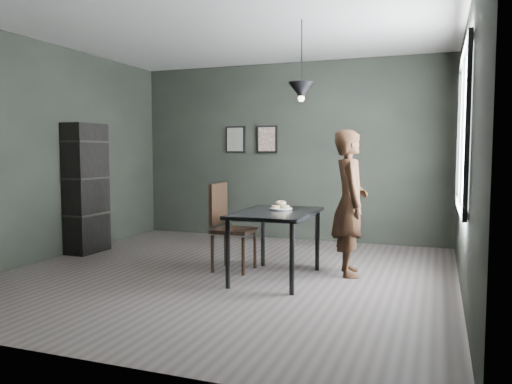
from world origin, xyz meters
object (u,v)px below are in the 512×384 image
(cafe_table, at_px, (276,218))
(white_plate, at_px, (281,209))
(pendant_lamp, at_px, (301,91))
(woman, at_px, (350,203))
(wood_chair, at_px, (227,221))
(shelf_unit, at_px, (86,188))

(cafe_table, height_order, white_plate, white_plate)
(cafe_table, bearing_deg, pendant_lamp, 21.80)
(cafe_table, xyz_separation_m, woman, (0.73, 0.47, 0.15))
(woman, bearing_deg, white_plate, 97.78)
(wood_chair, bearing_deg, pendant_lamp, -6.57)
(woman, distance_m, shelf_unit, 3.65)
(shelf_unit, xyz_separation_m, pendant_lamp, (3.17, -0.39, 1.16))
(cafe_table, relative_size, woman, 0.73)
(white_plate, relative_size, wood_chair, 0.22)
(white_plate, bearing_deg, pendant_lamp, -10.14)
(white_plate, bearing_deg, cafe_table, -93.98)
(shelf_unit, bearing_deg, woman, 1.12)
(white_plate, relative_size, woman, 0.14)
(wood_chair, bearing_deg, woman, 10.79)
(cafe_table, bearing_deg, woman, 33.13)
(pendant_lamp, bearing_deg, woman, 38.14)
(wood_chair, bearing_deg, shelf_unit, 172.75)
(woman, xyz_separation_m, wood_chair, (-1.40, -0.27, -0.24))
(pendant_lamp, bearing_deg, cafe_table, -158.20)
(woman, height_order, shelf_unit, shelf_unit)
(woman, xyz_separation_m, shelf_unit, (-3.65, 0.02, 0.07))
(white_plate, distance_m, pendant_lamp, 1.32)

